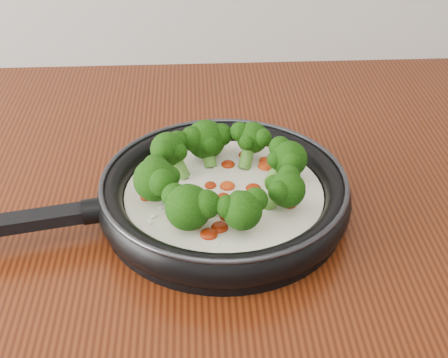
{
  "coord_description": "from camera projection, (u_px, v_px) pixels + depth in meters",
  "views": [
    {
      "loc": [
        0.03,
        0.43,
        1.37
      ],
      "look_at": [
        0.07,
        1.05,
        0.95
      ],
      "focal_mm": 50.8,
      "sensor_mm": 36.0,
      "label": 1
    }
  ],
  "objects": [
    {
      "name": "skillet",
      "position": [
        220.0,
        192.0,
        0.76
      ],
      "size": [
        0.5,
        0.36,
        0.09
      ],
      "color": "black",
      "rests_on": "counter"
    }
  ]
}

